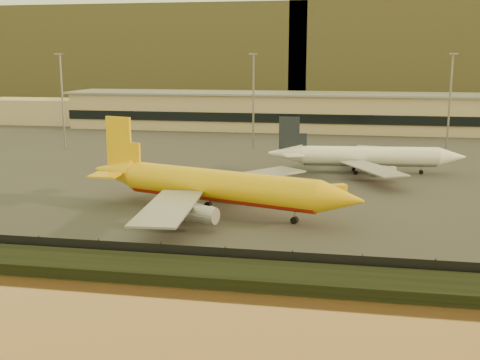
# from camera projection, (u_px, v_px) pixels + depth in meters

# --- Properties ---
(ground) EXTENTS (900.00, 900.00, 0.00)m
(ground) POSITION_uv_depth(u_px,v_px,m) (231.00, 235.00, 84.62)
(ground) COLOR black
(ground) RESTS_ON ground
(embankment) EXTENTS (320.00, 7.00, 1.40)m
(embankment) POSITION_uv_depth(u_px,v_px,m) (201.00, 272.00, 68.11)
(embankment) COLOR black
(embankment) RESTS_ON ground
(tarmac) EXTENTS (320.00, 220.00, 0.20)m
(tarmac) POSITION_uv_depth(u_px,v_px,m) (295.00, 142.00, 176.08)
(tarmac) COLOR #2D2D2D
(tarmac) RESTS_ON ground
(perimeter_fence) EXTENTS (300.00, 0.05, 2.20)m
(perimeter_fence) POSITION_uv_depth(u_px,v_px,m) (209.00, 256.00, 71.84)
(perimeter_fence) COLOR black
(perimeter_fence) RESTS_ON tarmac
(terminal_building) EXTENTS (202.00, 25.00, 12.60)m
(terminal_building) POSITION_uv_depth(u_px,v_px,m) (262.00, 111.00, 206.88)
(terminal_building) COLOR tan
(terminal_building) RESTS_ON tarmac
(apron_light_masts) EXTENTS (152.20, 12.20, 25.40)m
(apron_light_masts) POSITION_uv_depth(u_px,v_px,m) (348.00, 93.00, 150.98)
(apron_light_masts) COLOR slate
(apron_light_masts) RESTS_ON tarmac
(distant_hills) EXTENTS (470.00, 160.00, 70.00)m
(distant_hills) POSITION_uv_depth(u_px,v_px,m) (300.00, 47.00, 409.45)
(distant_hills) COLOR brown
(distant_hills) RESTS_ON ground
(dhl_cargo_jet) EXTENTS (47.52, 45.36, 14.49)m
(dhl_cargo_jet) POSITION_uv_depth(u_px,v_px,m) (215.00, 186.00, 95.18)
(dhl_cargo_jet) COLOR #EBB00C
(dhl_cargo_jet) RESTS_ON tarmac
(white_narrowbody_jet) EXTENTS (41.64, 40.42, 11.96)m
(white_narrowbody_jet) POSITION_uv_depth(u_px,v_px,m) (366.00, 157.00, 127.99)
(white_narrowbody_jet) COLOR white
(white_narrowbody_jet) RESTS_ON tarmac
(gse_vehicle_yellow) EXTENTS (4.55, 3.42, 1.87)m
(gse_vehicle_yellow) POSITION_uv_depth(u_px,v_px,m) (335.00, 190.00, 108.29)
(gse_vehicle_yellow) COLOR #EBB00C
(gse_vehicle_yellow) RESTS_ON tarmac
(gse_vehicle_white) EXTENTS (4.03, 2.12, 1.75)m
(gse_vehicle_white) POSITION_uv_depth(u_px,v_px,m) (158.00, 172.00, 125.26)
(gse_vehicle_white) COLOR white
(gse_vehicle_white) RESTS_ON tarmac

